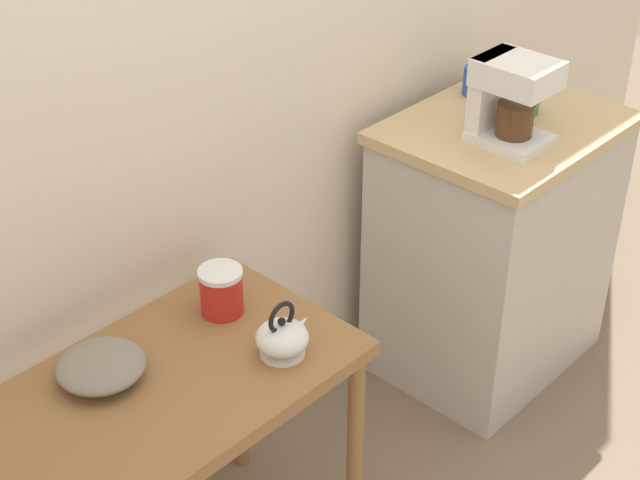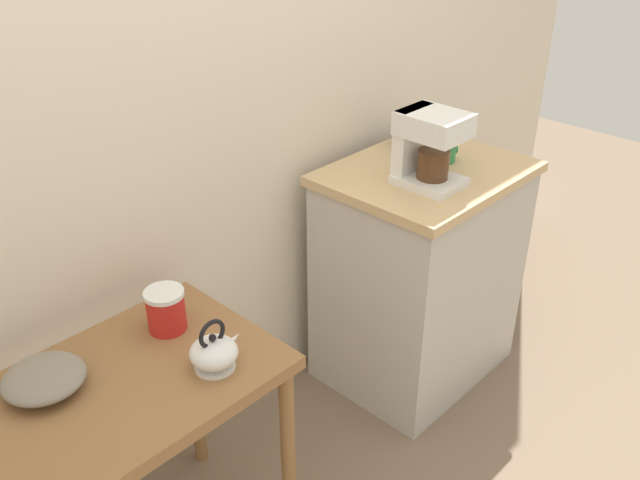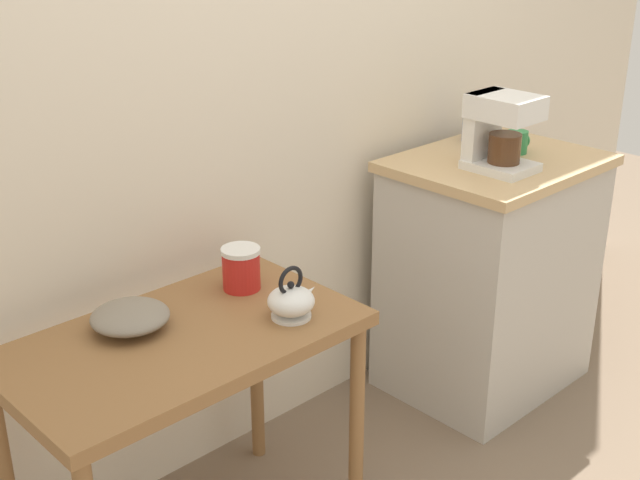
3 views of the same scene
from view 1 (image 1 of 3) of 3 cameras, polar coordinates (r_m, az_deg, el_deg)
ground_plane at (r=3.14m, az=1.02°, el=-12.26°), size 8.00×8.00×0.00m
wooden_table at (r=2.37m, az=-9.10°, el=-10.05°), size 0.94×0.54×0.72m
kitchen_counter at (r=3.29m, az=10.07°, el=-0.34°), size 0.73×0.58×0.91m
bowl_stoneware at (r=2.32m, az=-12.74°, el=-7.24°), size 0.21×0.21×0.07m
teakettle at (r=2.33m, az=-2.21°, el=-5.73°), size 0.16×0.13×0.15m
canister_enamel at (r=2.47m, az=-5.81°, el=-2.99°), size 0.11×0.11×0.13m
coffee_maker at (r=2.90m, az=10.99°, el=8.25°), size 0.18×0.22×0.26m
mug_blue at (r=3.23m, az=9.11°, el=9.22°), size 0.08×0.08×0.09m
mug_tall_green at (r=3.14m, az=12.10°, el=8.00°), size 0.08×0.08×0.08m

